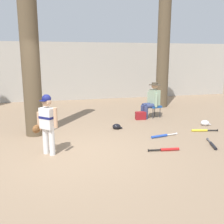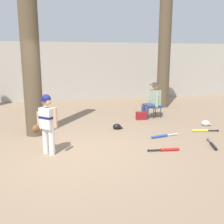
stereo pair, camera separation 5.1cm
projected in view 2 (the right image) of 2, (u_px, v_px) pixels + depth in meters
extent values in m
plane|color=#897056|center=(77.00, 153.00, 5.67)|extent=(60.00, 60.00, 0.00)
cube|color=#ADA89E|center=(59.00, 72.00, 12.22)|extent=(18.00, 0.36, 2.71)
cylinder|color=brown|center=(29.00, 27.00, 6.40)|extent=(0.47, 0.47, 5.57)
cone|color=brown|center=(36.00, 134.00, 6.99)|extent=(0.72, 0.72, 0.28)
cylinder|color=brown|center=(165.00, 44.00, 10.30)|extent=(0.49, 0.49, 5.09)
cone|color=brown|center=(162.00, 107.00, 10.84)|extent=(0.68, 0.68, 0.30)
cylinder|color=white|center=(52.00, 142.00, 5.49)|extent=(0.12, 0.12, 0.58)
cylinder|color=white|center=(46.00, 140.00, 5.58)|extent=(0.12, 0.12, 0.58)
cube|color=white|center=(47.00, 118.00, 5.42)|extent=(0.35, 0.35, 0.44)
cube|color=navy|center=(47.00, 117.00, 5.42)|extent=(0.37, 0.36, 0.05)
sphere|color=tan|center=(46.00, 102.00, 5.35)|extent=(0.20, 0.20, 0.20)
sphere|color=navy|center=(46.00, 99.00, 5.34)|extent=(0.19, 0.19, 0.19)
cube|color=navy|center=(43.00, 101.00, 5.27)|extent=(0.17, 0.17, 0.02)
cylinder|color=tan|center=(55.00, 118.00, 5.28)|extent=(0.11, 0.11, 0.42)
cylinder|color=tan|center=(39.00, 121.00, 5.51)|extent=(0.11, 0.11, 0.40)
ellipsoid|color=brown|center=(37.00, 129.00, 5.50)|extent=(0.24, 0.24, 0.18)
cube|color=#194C9E|center=(155.00, 106.00, 8.88)|extent=(0.48, 0.48, 0.06)
cylinder|color=#333338|center=(154.00, 113.00, 8.72)|extent=(0.02, 0.02, 0.38)
cylinder|color=#333338|center=(148.00, 111.00, 8.98)|extent=(0.02, 0.02, 0.38)
cylinder|color=#333338|center=(161.00, 112.00, 8.86)|extent=(0.02, 0.02, 0.38)
cylinder|color=#333338|center=(155.00, 111.00, 9.11)|extent=(0.02, 0.02, 0.38)
cylinder|color=navy|center=(147.00, 113.00, 8.64)|extent=(0.13, 0.13, 0.43)
cylinder|color=navy|center=(143.00, 112.00, 8.82)|extent=(0.13, 0.13, 0.43)
cylinder|color=navy|center=(152.00, 106.00, 8.69)|extent=(0.42, 0.24, 0.15)
cylinder|color=navy|center=(148.00, 105.00, 8.86)|extent=(0.42, 0.24, 0.15)
cube|color=#99B293|center=(155.00, 97.00, 8.81)|extent=(0.32, 0.41, 0.52)
cylinder|color=#99B293|center=(157.00, 100.00, 8.60)|extent=(0.11, 0.11, 0.46)
cylinder|color=#99B293|center=(149.00, 98.00, 8.98)|extent=(0.11, 0.11, 0.46)
sphere|color=tan|center=(155.00, 86.00, 8.73)|extent=(0.22, 0.22, 0.22)
cylinder|color=#4C4233|center=(155.00, 85.00, 8.72)|extent=(0.40, 0.40, 0.02)
cylinder|color=#4C4233|center=(155.00, 84.00, 8.71)|extent=(0.20, 0.20, 0.09)
cube|color=maroon|center=(141.00, 116.00, 8.60)|extent=(0.35, 0.20, 0.26)
cylinder|color=red|center=(170.00, 149.00, 5.76)|extent=(0.43, 0.12, 0.07)
cylinder|color=black|center=(154.00, 150.00, 5.72)|extent=(0.28, 0.07, 0.03)
cylinder|color=black|center=(148.00, 150.00, 5.71)|extent=(0.02, 0.06, 0.06)
cylinder|color=#2347AD|center=(159.00, 136.00, 6.71)|extent=(0.48, 0.15, 0.07)
cylinder|color=silver|center=(172.00, 134.00, 6.87)|extent=(0.32, 0.09, 0.03)
cylinder|color=silver|center=(177.00, 134.00, 6.93)|extent=(0.02, 0.06, 0.06)
cylinder|color=yellow|center=(200.00, 131.00, 7.22)|extent=(0.45, 0.16, 0.07)
cylinder|color=black|center=(213.00, 131.00, 7.23)|extent=(0.29, 0.09, 0.03)
cylinder|color=black|center=(218.00, 130.00, 7.24)|extent=(0.03, 0.06, 0.06)
cylinder|color=black|center=(213.00, 146.00, 5.98)|extent=(0.21, 0.43, 0.07)
cylinder|color=#4C4C51|center=(209.00, 141.00, 6.34)|extent=(0.13, 0.28, 0.03)
cylinder|color=#4C4C51|center=(208.00, 139.00, 6.48)|extent=(0.06, 0.03, 0.06)
ellipsoid|color=silver|center=(206.00, 123.00, 7.86)|extent=(0.25, 0.23, 0.17)
cube|color=silver|center=(209.00, 124.00, 7.90)|extent=(0.10, 0.13, 0.02)
ellipsoid|color=black|center=(117.00, 127.00, 7.49)|extent=(0.24, 0.22, 0.16)
cube|color=black|center=(121.00, 128.00, 7.53)|extent=(0.10, 0.12, 0.02)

